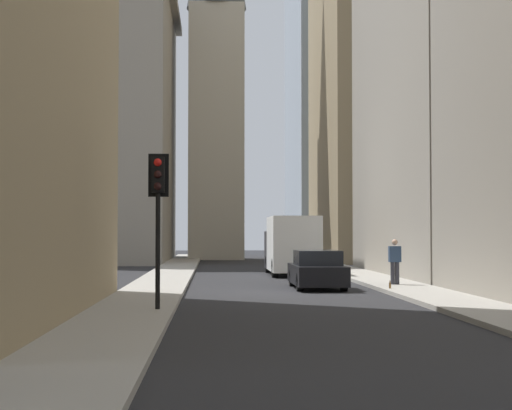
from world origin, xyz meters
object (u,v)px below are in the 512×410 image
object	(u,v)px
sedan_black	(317,271)
discarded_bottle	(390,285)
delivery_truck	(291,245)
traffic_light_foreground	(158,194)
pedestrian	(395,260)

from	to	relation	value
sedan_black	discarded_bottle	world-z (taller)	sedan_black
delivery_truck	discarded_bottle	size ratio (longest dim) A/B	23.93
delivery_truck	discarded_bottle	world-z (taller)	delivery_truck
sedan_black	discarded_bottle	bearing A→B (deg)	-130.60
traffic_light_foreground	pedestrian	xyz separation A→B (m)	(9.27, -8.16, -1.97)
sedan_black	traffic_light_foreground	xyz separation A→B (m)	(-9.09, 5.22, 2.37)
sedan_black	discarded_bottle	distance (m)	3.03
traffic_light_foreground	discarded_bottle	bearing A→B (deg)	-46.41
delivery_truck	discarded_bottle	distance (m)	11.99
traffic_light_foreground	pedestrian	bearing A→B (deg)	-41.35
traffic_light_foreground	discarded_bottle	size ratio (longest dim) A/B	14.57
sedan_black	pedestrian	bearing A→B (deg)	-86.51
traffic_light_foreground	sedan_black	bearing A→B (deg)	-29.85
traffic_light_foreground	delivery_truck	bearing A→B (deg)	-15.48
delivery_truck	discarded_bottle	bearing A→B (deg)	-168.97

